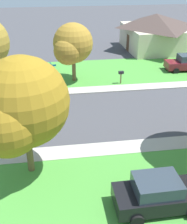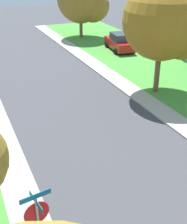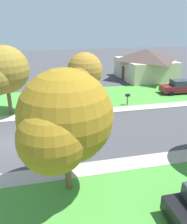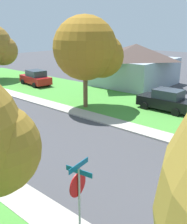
% 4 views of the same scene
% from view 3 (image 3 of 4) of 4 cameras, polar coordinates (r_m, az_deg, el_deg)
% --- Properties ---
extents(ground_plane, '(120.00, 120.00, 0.00)m').
position_cam_3_polar(ground_plane, '(18.72, -18.57, -7.02)').
color(ground_plane, '#424247').
extents(sidewalk_west, '(1.40, 56.00, 0.10)m').
position_cam_3_polar(sidewalk_west, '(24.81, 10.98, 1.00)').
color(sidewalk_west, '#ADA89E').
rests_on(sidewalk_west, ground).
extents(lawn_west, '(8.00, 56.00, 0.08)m').
position_cam_3_polar(lawn_west, '(28.93, 7.31, 4.17)').
color(lawn_west, '#479338').
rests_on(lawn_west, ground).
extents(stop_sign_far_corner, '(0.91, 0.91, 2.77)m').
position_cam_3_polar(stop_sign_far_corner, '(22.39, -6.24, 3.99)').
color(stop_sign_far_corner, '#9E9EA3').
rests_on(stop_sign_far_corner, ground).
extents(car_maroon_kerbside_mid, '(2.20, 4.38, 1.76)m').
position_cam_3_polar(car_maroon_kerbside_mid, '(31.00, 20.16, 5.81)').
color(car_maroon_kerbside_mid, maroon).
rests_on(car_maroon_kerbside_mid, ground).
extents(tree_sidewalk_mid, '(5.01, 4.66, 6.63)m').
position_cam_3_polar(tree_sidewalk_mid, '(11.07, -7.63, -2.37)').
color(tree_sidewalk_mid, brown).
rests_on(tree_sidewalk_mid, ground).
extents(tree_corner_large, '(3.99, 3.71, 5.60)m').
position_cam_3_polar(tree_corner_large, '(24.42, -2.36, 9.78)').
color(tree_corner_large, brown).
rests_on(tree_corner_large, ground).
extents(tree_sidewalk_near, '(4.70, 4.37, 6.59)m').
position_cam_3_polar(tree_sidewalk_near, '(22.91, -21.33, 9.18)').
color(tree_sidewalk_near, brown).
rests_on(tree_sidewalk_near, ground).
extents(house_left_setback, '(9.27, 8.11, 4.60)m').
position_cam_3_polar(house_left_setback, '(37.71, 12.58, 11.57)').
color(house_left_setback, beige).
rests_on(house_left_setback, ground).
extents(mailbox, '(0.27, 0.50, 1.31)m').
position_cam_3_polar(mailbox, '(25.13, 8.37, 3.75)').
color(mailbox, brown).
rests_on(mailbox, ground).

